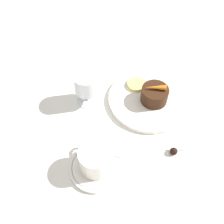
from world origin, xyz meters
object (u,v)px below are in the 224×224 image
Objects in this scene: coffee_cup at (96,159)px; wine_glass at (87,85)px; dessert_cake at (155,95)px; dinner_plate at (149,99)px; fork at (144,148)px.

coffee_cup is 0.23m from wine_glass.
coffee_cup is 0.27m from dessert_cake.
wine_glass is (0.22, 0.01, 0.02)m from coffee_cup.
coffee_cup reaches higher than dinner_plate.
coffee_cup is at bearing 140.32° from dinner_plate.
dessert_cake is at bearing -137.78° from dinner_plate.
wine_glass is 0.24m from fork.
fork is (-0.18, -0.14, -0.07)m from wine_glass.
wine_glass is at bearing 84.60° from dinner_plate.
dinner_plate reaches higher than fork.
dessert_cake is at bearing -19.12° from fork.
coffee_cup is at bearing 136.86° from dessert_cake.
fork is at bearing 165.74° from dinner_plate.
coffee_cup is 1.37× the size of dessert_cake.
dinner_plate is at bearing -95.40° from wine_glass.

